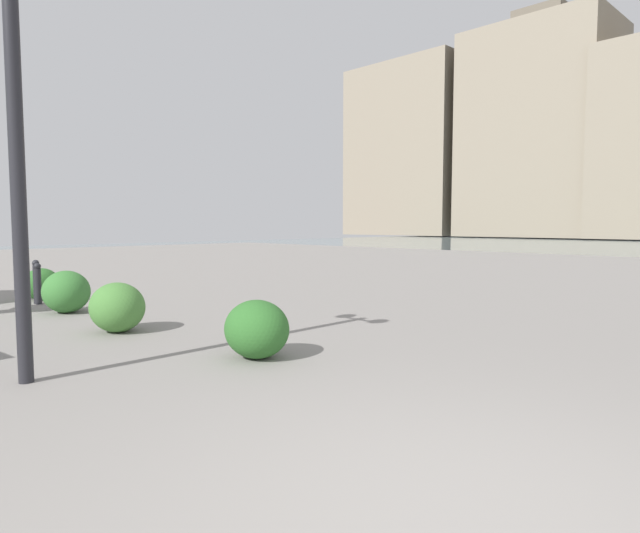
% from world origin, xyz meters
% --- Properties ---
extents(building_annex, '(17.16, 12.37, 28.14)m').
position_xyz_m(building_annex, '(28.37, -65.98, 13.04)').
color(building_annex, gray).
rests_on(building_annex, ground).
extents(building_highrise, '(17.91, 10.76, 24.75)m').
position_xyz_m(building_highrise, '(47.23, -65.11, 12.38)').
color(building_highrise, gray).
rests_on(building_highrise, ground).
extents(lamppost, '(0.98, 0.28, 4.21)m').
position_xyz_m(lamppost, '(4.38, 0.80, 2.79)').
color(lamppost, '#232328').
rests_on(lamppost, ground).
extents(bollard_near, '(0.13, 0.13, 0.80)m').
position_xyz_m(bollard_near, '(9.91, -1.05, 0.42)').
color(bollard_near, '#232328').
rests_on(bollard_near, ground).
extents(bollard_mid, '(0.13, 0.13, 0.86)m').
position_xyz_m(bollard_mid, '(10.00, -1.05, 0.45)').
color(bollard_mid, '#232328').
rests_on(bollard_mid, ground).
extents(shrub_low, '(0.80, 0.72, 0.68)m').
position_xyz_m(shrub_low, '(3.55, -1.41, 0.34)').
color(shrub_low, '#2D6628').
rests_on(shrub_low, ground).
extents(shrub_round, '(0.87, 0.78, 0.74)m').
position_xyz_m(shrub_round, '(8.46, -1.06, 0.37)').
color(shrub_round, '#387533').
rests_on(shrub_round, ground).
extents(shrub_wide, '(0.84, 0.76, 0.72)m').
position_xyz_m(shrub_wide, '(6.17, -0.94, 0.36)').
color(shrub_wide, '#477F38').
rests_on(shrub_wide, ground).
extents(shrub_tall, '(0.77, 0.69, 0.65)m').
position_xyz_m(shrub_tall, '(10.50, -1.30, 0.33)').
color(shrub_tall, '#2D6628').
rests_on(shrub_tall, ground).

